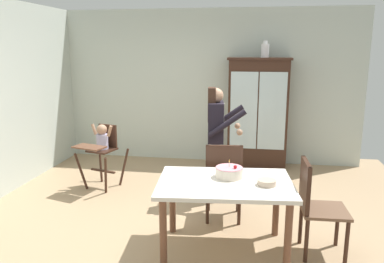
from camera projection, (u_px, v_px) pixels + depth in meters
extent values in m
plane|color=tan|center=(181.00, 221.00, 4.56)|extent=(6.24, 6.24, 0.00)
cube|color=beige|center=(209.00, 87.00, 6.81)|extent=(5.32, 0.06, 2.70)
cube|color=#382116|center=(258.00, 114.00, 6.51)|extent=(0.99, 0.42, 1.84)
cube|color=#382116|center=(260.00, 59.00, 6.31)|extent=(1.05, 0.48, 0.04)
cube|color=silver|center=(244.00, 111.00, 6.32)|extent=(0.44, 0.01, 1.28)
cube|color=silver|center=(272.00, 112.00, 6.25)|extent=(0.44, 0.01, 1.28)
cube|color=#382116|center=(258.00, 109.00, 6.49)|extent=(0.91, 0.36, 0.02)
cylinder|color=white|center=(265.00, 51.00, 6.27)|extent=(0.13, 0.13, 0.22)
cylinder|color=white|center=(265.00, 42.00, 6.24)|extent=(0.07, 0.07, 0.05)
cylinder|color=#382116|center=(81.00, 171.00, 5.53)|extent=(0.16, 0.11, 0.56)
cylinder|color=#382116|center=(106.00, 176.00, 5.34)|extent=(0.11, 0.17, 0.56)
cylinder|color=#382116|center=(100.00, 163.00, 5.91)|extent=(0.11, 0.17, 0.56)
cylinder|color=#382116|center=(124.00, 167.00, 5.73)|extent=(0.16, 0.11, 0.56)
cube|color=#382116|center=(103.00, 171.00, 5.63)|extent=(0.41, 0.15, 0.02)
cube|color=#382116|center=(102.00, 150.00, 5.56)|extent=(0.42, 0.42, 0.02)
cube|color=#382116|center=(108.00, 136.00, 5.66)|extent=(0.30, 0.11, 0.34)
cube|color=brown|center=(89.00, 147.00, 5.30)|extent=(0.49, 0.35, 0.02)
cylinder|color=#B2ADD1|center=(102.00, 141.00, 5.56)|extent=(0.17, 0.17, 0.22)
sphere|color=tan|center=(102.00, 130.00, 5.52)|extent=(0.15, 0.15, 0.15)
cylinder|color=tan|center=(94.00, 129.00, 5.58)|extent=(0.10, 0.07, 0.17)
cylinder|color=tan|center=(110.00, 131.00, 5.46)|extent=(0.10, 0.07, 0.17)
cylinder|color=#33425B|center=(215.00, 173.00, 5.06)|extent=(0.11, 0.11, 0.82)
cylinder|color=#33425B|center=(215.00, 169.00, 5.23)|extent=(0.11, 0.11, 0.82)
cube|color=black|center=(216.00, 122.00, 5.00)|extent=(0.24, 0.38, 0.52)
cube|color=white|center=(224.00, 122.00, 5.00)|extent=(0.01, 0.06, 0.49)
sphere|color=tan|center=(216.00, 95.00, 4.93)|extent=(0.19, 0.19, 0.19)
cube|color=#382319|center=(212.00, 104.00, 4.95)|extent=(0.12, 0.21, 0.44)
cylinder|color=black|center=(227.00, 124.00, 4.79)|extent=(0.50, 0.13, 0.37)
sphere|color=tan|center=(240.00, 132.00, 4.81)|extent=(0.08, 0.08, 0.08)
cylinder|color=black|center=(226.00, 118.00, 5.19)|extent=(0.50, 0.13, 0.37)
sphere|color=tan|center=(237.00, 126.00, 5.20)|extent=(0.08, 0.08, 0.08)
cube|color=silver|center=(225.00, 183.00, 3.77)|extent=(1.40, 1.03, 0.04)
cylinder|color=brown|center=(163.00, 233.00, 3.53)|extent=(0.07, 0.07, 0.70)
cylinder|color=brown|center=(288.00, 238.00, 3.45)|extent=(0.07, 0.07, 0.70)
cylinder|color=brown|center=(172.00, 202.00, 4.24)|extent=(0.07, 0.07, 0.70)
cylinder|color=brown|center=(276.00, 205.00, 4.16)|extent=(0.07, 0.07, 0.70)
cylinder|color=beige|center=(229.00, 173.00, 3.88)|extent=(0.28, 0.28, 0.10)
cylinder|color=pink|center=(229.00, 168.00, 3.86)|extent=(0.27, 0.27, 0.01)
cylinder|color=#F2E5CC|center=(229.00, 164.00, 3.86)|extent=(0.01, 0.01, 0.06)
cone|color=yellow|center=(229.00, 160.00, 3.85)|extent=(0.02, 0.02, 0.02)
sphere|color=red|center=(235.00, 167.00, 3.82)|extent=(0.04, 0.04, 0.04)
cylinder|color=#C6AD93|center=(267.00, 182.00, 3.66)|extent=(0.18, 0.18, 0.05)
cylinder|color=#382116|center=(238.00, 195.00, 4.79)|extent=(0.04, 0.04, 0.45)
cylinder|color=#382116|center=(208.00, 194.00, 4.82)|extent=(0.04, 0.04, 0.45)
cylinder|color=#382116|center=(239.00, 207.00, 4.43)|extent=(0.04, 0.04, 0.45)
cylinder|color=#382116|center=(207.00, 206.00, 4.46)|extent=(0.04, 0.04, 0.45)
cube|color=brown|center=(224.00, 181.00, 4.58)|extent=(0.48, 0.48, 0.03)
cube|color=#382116|center=(224.00, 166.00, 4.33)|extent=(0.42, 0.08, 0.48)
cylinder|color=#382116|center=(241.00, 166.00, 4.31)|extent=(0.03, 0.03, 0.48)
cylinder|color=#382116|center=(207.00, 166.00, 4.34)|extent=(0.03, 0.03, 0.48)
cylinder|color=#382116|center=(347.00, 243.00, 3.61)|extent=(0.04, 0.04, 0.45)
cylinder|color=#382116|center=(337.00, 225.00, 3.96)|extent=(0.04, 0.04, 0.45)
cylinder|color=#382116|center=(306.00, 241.00, 3.65)|extent=(0.04, 0.04, 0.45)
cylinder|color=#382116|center=(301.00, 223.00, 4.01)|extent=(0.04, 0.04, 0.45)
cube|color=brown|center=(324.00, 210.00, 3.76)|extent=(0.46, 0.46, 0.03)
cube|color=#382116|center=(305.00, 185.00, 3.73)|extent=(0.06, 0.42, 0.48)
cylinder|color=#382116|center=(308.00, 192.00, 3.54)|extent=(0.03, 0.03, 0.48)
cylinder|color=#382116|center=(302.00, 178.00, 3.91)|extent=(0.03, 0.03, 0.48)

